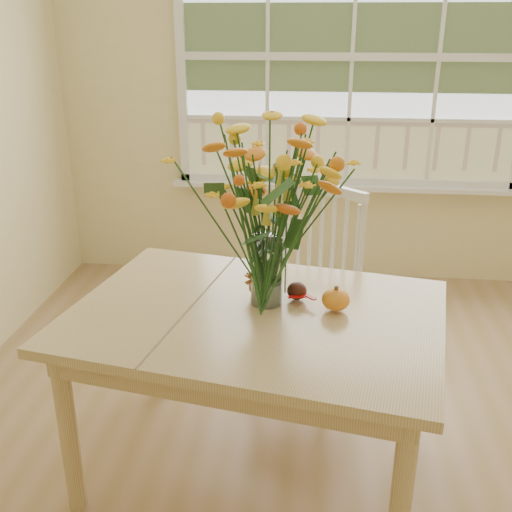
# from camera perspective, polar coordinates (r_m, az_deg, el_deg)

# --- Properties ---
(floor) EXTENTS (4.00, 4.50, 0.01)m
(floor) POSITION_cam_1_polar(r_m,az_deg,el_deg) (2.63, 9.31, -21.72)
(floor) COLOR #A4814F
(floor) RESTS_ON ground
(wall_back) EXTENTS (4.00, 0.02, 2.70)m
(wall_back) POSITION_cam_1_polar(r_m,az_deg,el_deg) (4.18, 8.96, 15.54)
(wall_back) COLOR beige
(wall_back) RESTS_ON floor
(window) EXTENTS (2.42, 0.12, 1.74)m
(window) POSITION_cam_1_polar(r_m,az_deg,el_deg) (4.13, 9.14, 17.98)
(window) COLOR silver
(window) RESTS_ON wall_back
(dining_table) EXTENTS (1.56, 1.24, 0.75)m
(dining_table) POSITION_cam_1_polar(r_m,az_deg,el_deg) (2.34, -0.05, -7.29)
(dining_table) COLOR tan
(dining_table) RESTS_ON floor
(windsor_chair) EXTENTS (0.61, 0.60, 1.01)m
(windsor_chair) POSITION_cam_1_polar(r_m,az_deg,el_deg) (3.00, 5.27, -2.44)
(windsor_chair) COLOR white
(windsor_chair) RESTS_ON floor
(flower_vase) EXTENTS (0.58, 0.58, 0.69)m
(flower_vase) POSITION_cam_1_polar(r_m,az_deg,el_deg) (2.21, 1.08, 5.18)
(flower_vase) COLOR white
(flower_vase) RESTS_ON dining_table
(pumpkin) EXTENTS (0.11, 0.11, 0.08)m
(pumpkin) POSITION_cam_1_polar(r_m,az_deg,el_deg) (2.30, 7.60, -4.24)
(pumpkin) COLOR orange
(pumpkin) RESTS_ON dining_table
(turkey_figurine) EXTENTS (0.08, 0.06, 0.10)m
(turkey_figurine) POSITION_cam_1_polar(r_m,az_deg,el_deg) (2.39, 0.25, -3.05)
(turkey_figurine) COLOR #CCB78C
(turkey_figurine) RESTS_ON dining_table
(dark_gourd) EXTENTS (0.13, 0.11, 0.07)m
(dark_gourd) POSITION_cam_1_polar(r_m,az_deg,el_deg) (2.37, 3.91, -3.41)
(dark_gourd) COLOR #38160F
(dark_gourd) RESTS_ON dining_table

